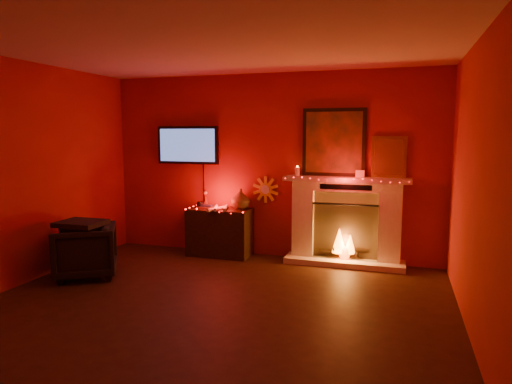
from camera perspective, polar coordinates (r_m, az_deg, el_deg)
room at (r=4.42m, az=-7.23°, el=1.08°), size 5.00×5.00×5.00m
fireplace at (r=6.51m, az=11.09°, el=-2.57°), size 1.72×0.40×2.18m
tv at (r=7.17m, az=-8.51°, el=5.79°), size 1.00×0.07×1.24m
sunburst_clock at (r=6.79m, az=1.21°, el=0.32°), size 0.40×0.03×0.40m
console_table at (r=6.89m, az=-4.38°, el=-4.63°), size 0.94×0.58×1.01m
armchair at (r=6.26m, az=-20.58°, el=-6.91°), size 1.01×1.01×0.68m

